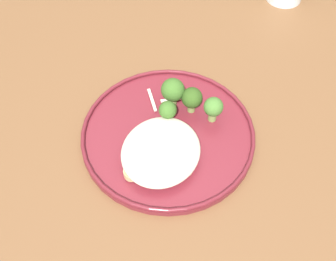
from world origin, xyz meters
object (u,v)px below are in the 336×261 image
object	(u,v)px
seared_scallop_large_seared	(183,168)
seared_scallop_right_edge	(171,157)
dinner_plate	(168,135)
seared_scallop_tilted_round	(132,172)
broccoli_floret_center_pile	(213,108)
broccoli_floret_split_head	(173,91)
seared_scallop_on_noodles	(148,141)
broccoli_floret_left_leaning	(168,111)
seared_scallop_tiny_bay	(156,157)
broccoli_floret_tall_stalk	(192,98)

from	to	relation	value
seared_scallop_large_seared	seared_scallop_right_edge	world-z (taller)	seared_scallop_right_edge
dinner_plate	seared_scallop_tilted_round	world-z (taller)	seared_scallop_tilted_round
dinner_plate	broccoli_floret_center_pile	xyz separation A→B (m)	(0.06, -0.06, 0.03)
broccoli_floret_split_head	seared_scallop_tilted_round	bearing A→B (deg)	178.78
seared_scallop_large_seared	seared_scallop_on_noodles	distance (m)	0.07
seared_scallop_tilted_round	broccoli_floret_left_leaning	xyz separation A→B (m)	(0.12, -0.01, 0.02)
seared_scallop_tilted_round	broccoli_floret_center_pile	xyz separation A→B (m)	(0.15, -0.08, 0.02)
broccoli_floret_left_leaning	seared_scallop_on_noodles	bearing A→B (deg)	167.53
seared_scallop_right_edge	broccoli_floret_left_leaning	distance (m)	0.08
seared_scallop_right_edge	broccoli_floret_center_pile	bearing A→B (deg)	-16.95
seared_scallop_tilted_round	broccoli_floret_split_head	world-z (taller)	broccoli_floret_split_head
seared_scallop_tiny_bay	broccoli_floret_split_head	world-z (taller)	broccoli_floret_split_head
seared_scallop_large_seared	seared_scallop_tiny_bay	size ratio (longest dim) A/B	0.87
seared_scallop_tilted_round	broccoli_floret_tall_stalk	bearing A→B (deg)	-13.38
dinner_plate	broccoli_floret_left_leaning	distance (m)	0.04
broccoli_floret_left_leaning	broccoli_floret_center_pile	world-z (taller)	same
dinner_plate	seared_scallop_right_edge	size ratio (longest dim) A/B	9.89
broccoli_floret_tall_stalk	broccoli_floret_left_leaning	bearing A→B (deg)	147.25
seared_scallop_large_seared	broccoli_floret_center_pile	xyz separation A→B (m)	(0.11, -0.01, 0.02)
seared_scallop_on_noodles	broccoli_floret_left_leaning	bearing A→B (deg)	-12.47
dinner_plate	seared_scallop_tilted_round	distance (m)	0.10
dinner_plate	seared_scallop_tiny_bay	size ratio (longest dim) A/B	8.12
seared_scallop_right_edge	broccoli_floret_split_head	bearing A→B (deg)	21.17
seared_scallop_on_noodles	seared_scallop_right_edge	world-z (taller)	seared_scallop_right_edge
dinner_plate	seared_scallop_on_noodles	world-z (taller)	seared_scallop_on_noodles
broccoli_floret_tall_stalk	seared_scallop_tiny_bay	bearing A→B (deg)	173.38
seared_scallop_right_edge	broccoli_floret_tall_stalk	size ratio (longest dim) A/B	0.57
dinner_plate	seared_scallop_large_seared	size ratio (longest dim) A/B	9.31
broccoli_floret_split_head	broccoli_floret_left_leaning	distance (m)	0.04
seared_scallop_large_seared	dinner_plate	bearing A→B (deg)	40.78
broccoli_floret_split_head	broccoli_floret_left_leaning	bearing A→B (deg)	-169.44
broccoli_floret_left_leaning	broccoli_floret_center_pile	xyz separation A→B (m)	(0.04, -0.07, -0.00)
broccoli_floret_center_pile	seared_scallop_tilted_round	bearing A→B (deg)	153.25
dinner_plate	broccoli_floret_tall_stalk	xyz separation A→B (m)	(0.06, -0.02, 0.03)
broccoli_floret_left_leaning	seared_scallop_tiny_bay	bearing A→B (deg)	-170.68
seared_scallop_on_noodles	broccoli_floret_center_pile	bearing A→B (deg)	-40.92
seared_scallop_large_seared	seared_scallop_tiny_bay	world-z (taller)	seared_scallop_tiny_bay
broccoli_floret_split_head	seared_scallop_on_noodles	bearing A→B (deg)	177.40
seared_scallop_on_noodles	seared_scallop_right_edge	bearing A→B (deg)	-107.03
seared_scallop_tiny_bay	broccoli_floret_split_head	size ratio (longest dim) A/B	0.60
seared_scallop_large_seared	broccoli_floret_left_leaning	size ratio (longest dim) A/B	0.62
broccoli_floret_tall_stalk	seared_scallop_on_noodles	bearing A→B (deg)	157.95
seared_scallop_large_seared	broccoli_floret_center_pile	distance (m)	0.12
broccoli_floret_center_pile	seared_scallop_on_noodles	bearing A→B (deg)	139.08
seared_scallop_tiny_bay	seared_scallop_right_edge	bearing A→B (deg)	-65.09
seared_scallop_tilted_round	seared_scallop_right_edge	bearing A→B (deg)	-42.93
seared_scallop_tilted_round	broccoli_floret_left_leaning	distance (m)	0.12
seared_scallop_tilted_round	broccoli_floret_center_pile	world-z (taller)	broccoli_floret_center_pile
seared_scallop_tilted_round	broccoli_floret_center_pile	size ratio (longest dim) A/B	0.52
seared_scallop_tilted_round	broccoli_floret_split_head	xyz separation A→B (m)	(0.16, -0.00, 0.03)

